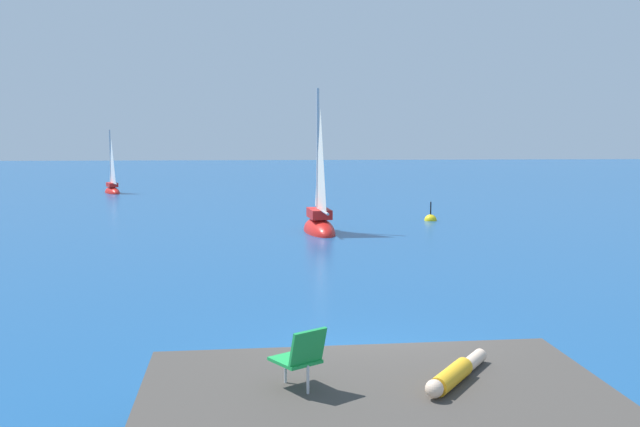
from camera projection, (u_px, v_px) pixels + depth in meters
name	position (u px, v px, depth m)	size (l,w,h in m)	color
ground_plane	(366.00, 368.00, 12.35)	(160.00, 160.00, 0.00)	navy
boulder_seaward	(376.00, 406.00, 10.64)	(1.45, 1.16, 0.80)	#443A39
boulder_inland	(218.00, 399.00, 10.95)	(1.11, 0.89, 0.61)	#3F3B33
sailboat_near	(319.00, 224.00, 28.37)	(1.54, 3.42, 6.24)	red
sailboat_far	(112.00, 189.00, 45.37)	(1.71, 2.43, 4.41)	red
person_sunbather	(455.00, 374.00, 8.97)	(1.13, 1.51, 0.25)	gold
beach_chair	(301.00, 355.00, 8.67)	(0.73, 0.76, 0.80)	green
marker_buoy	(430.00, 220.00, 31.92)	(0.56, 0.56, 1.13)	yellow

